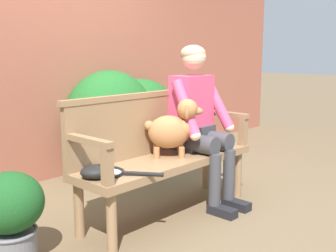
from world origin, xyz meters
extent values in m
plane|color=brown|center=(0.00, 0.00, 0.00)|extent=(40.00, 40.00, 0.00)
cube|color=#9E5642|center=(0.00, 1.67, 1.07)|extent=(8.00, 0.30, 2.15)
ellipsoid|color=#1E5B23|center=(0.93, 1.28, 0.49)|extent=(1.03, 0.74, 0.98)
ellipsoid|color=#1E5B23|center=(0.48, 1.29, 0.55)|extent=(1.01, 0.92, 1.09)
ellipsoid|color=#194C1E|center=(0.68, 1.32, 0.39)|extent=(0.85, 0.56, 0.78)
cube|color=#93704C|center=(0.00, 0.00, 0.44)|extent=(1.61, 0.47, 0.06)
cylinder|color=#93704C|center=(-0.72, -0.18, 0.20)|extent=(0.07, 0.07, 0.41)
cylinder|color=#93704C|center=(0.72, -0.18, 0.20)|extent=(0.07, 0.07, 0.41)
cylinder|color=#93704C|center=(-0.72, 0.18, 0.20)|extent=(0.07, 0.07, 0.41)
cylinder|color=#93704C|center=(0.72, 0.18, 0.20)|extent=(0.07, 0.07, 0.41)
cube|color=#93704C|center=(0.00, 0.21, 0.70)|extent=(1.61, 0.05, 0.46)
cube|color=#93704C|center=(0.00, 0.21, 0.95)|extent=(1.65, 0.06, 0.04)
cube|color=#93704C|center=(-0.76, -0.20, 0.59)|extent=(0.06, 0.06, 0.24)
cube|color=#93704C|center=(-0.76, 0.00, 0.73)|extent=(0.06, 0.47, 0.04)
cube|color=#93704C|center=(0.76, -0.20, 0.59)|extent=(0.06, 0.06, 0.24)
cube|color=#93704C|center=(0.76, 0.00, 0.73)|extent=(0.06, 0.47, 0.04)
cube|color=black|center=(0.27, -0.34, 0.04)|extent=(0.10, 0.24, 0.07)
cylinder|color=#3D3D42|center=(0.27, -0.26, 0.28)|extent=(0.10, 0.10, 0.42)
cylinder|color=#3D3D42|center=(0.27, -0.10, 0.55)|extent=(0.15, 0.31, 0.15)
cube|color=black|center=(0.47, -0.34, 0.04)|extent=(0.10, 0.24, 0.07)
cylinder|color=#3D3D42|center=(0.47, -0.26, 0.28)|extent=(0.10, 0.10, 0.42)
cylinder|color=#3D3D42|center=(0.47, -0.10, 0.55)|extent=(0.15, 0.31, 0.15)
cube|color=#3D3D42|center=(0.37, 0.05, 0.57)|extent=(0.32, 0.24, 0.20)
cube|color=#E04770|center=(0.37, 0.07, 0.83)|extent=(0.34, 0.22, 0.52)
cylinder|color=#E04770|center=(0.16, -0.04, 0.85)|extent=(0.14, 0.32, 0.44)
sphere|color=beige|center=(0.14, -0.16, 0.65)|extent=(0.09, 0.09, 0.09)
cylinder|color=#E04770|center=(0.58, -0.04, 0.85)|extent=(0.14, 0.32, 0.44)
sphere|color=beige|center=(0.60, -0.16, 0.65)|extent=(0.09, 0.09, 0.09)
sphere|color=beige|center=(0.37, 0.05, 1.24)|extent=(0.20, 0.20, 0.20)
ellipsoid|color=tan|center=(0.37, 0.06, 1.27)|extent=(0.21, 0.21, 0.14)
cylinder|color=#AD7042|center=(0.06, -0.09, 0.51)|extent=(0.05, 0.05, 0.09)
cylinder|color=#AD7042|center=(0.14, -0.01, 0.51)|extent=(0.05, 0.05, 0.09)
cylinder|color=#AD7042|center=(-0.08, 0.04, 0.51)|extent=(0.05, 0.05, 0.09)
cylinder|color=#AD7042|center=(0.00, 0.13, 0.51)|extent=(0.05, 0.05, 0.09)
ellipsoid|color=#AD7042|center=(0.03, 0.02, 0.67)|extent=(0.38, 0.38, 0.26)
sphere|color=#AD7042|center=(0.11, -0.06, 0.69)|extent=(0.15, 0.15, 0.15)
sphere|color=#AD7042|center=(0.13, -0.08, 0.84)|extent=(0.16, 0.16, 0.16)
ellipsoid|color=#AD7042|center=(0.19, -0.13, 0.83)|extent=(0.11, 0.11, 0.06)
ellipsoid|color=#AD7042|center=(0.08, -0.12, 0.83)|extent=(0.06, 0.06, 0.12)
ellipsoid|color=#AD7042|center=(0.17, -0.03, 0.83)|extent=(0.06, 0.06, 0.12)
sphere|color=#AD7042|center=(-0.08, 0.13, 0.72)|extent=(0.08, 0.08, 0.08)
torus|color=black|center=(-0.62, 0.02, 0.48)|extent=(0.40, 0.40, 0.02)
cylinder|color=silver|center=(-0.62, 0.02, 0.47)|extent=(0.25, 0.25, 0.00)
cube|color=black|center=(-0.53, -0.11, 0.48)|extent=(0.07, 0.08, 0.02)
cylinder|color=black|center=(-0.46, -0.23, 0.48)|extent=(0.14, 0.20, 0.03)
ellipsoid|color=black|center=(-0.71, -0.03, 0.51)|extent=(0.28, 0.26, 0.09)
cylinder|color=slate|center=(-1.23, 0.17, 0.10)|extent=(0.29, 0.29, 0.21)
torus|color=slate|center=(-1.23, 0.17, 0.21)|extent=(0.32, 0.32, 0.02)
ellipsoid|color=#194C1E|center=(-1.23, 0.17, 0.40)|extent=(0.41, 0.41, 0.37)
camera|label=1|loc=(-2.33, -2.15, 1.29)|focal=44.69mm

